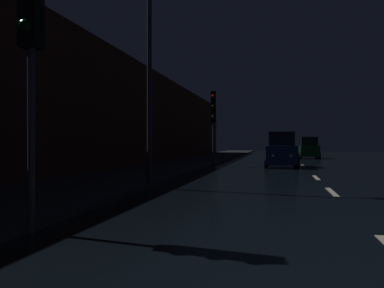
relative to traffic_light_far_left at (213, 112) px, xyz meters
The scene contains 9 objects.
ground 7.03m from the traffic_light_far_left, 28.14° to the left, with size 27.92×84.00×0.02m, color black.
sidewalk_left 4.95m from the traffic_light_far_left, 128.27° to the left, with size 4.40×84.00×0.15m, color #28282B.
building_facade_left 4.94m from the traffic_light_far_left, behind, with size 0.80×63.00×6.52m, color #472319.
lane_centerline 10.76m from the traffic_light_far_left, 57.77° to the right, with size 0.16×23.16×0.01m.
traffic_light_far_left is the anchor object (origin of this frame).
traffic_light_near_left 18.46m from the traffic_light_far_left, 90.31° to the right, with size 0.34×0.47×4.94m.
streetlamp_overhead 11.97m from the traffic_light_far_left, 88.71° to the right, with size 1.70×0.44×6.91m.
car_approaching_headlights 4.78m from the traffic_light_far_left, ahead, with size 1.96×4.24×2.14m.
car_distant_taillights 16.42m from the traffic_light_far_left, 65.55° to the left, with size 1.85×4.00×2.01m.
Camera 1 is at (-1.59, -2.76, 1.48)m, focal length 37.63 mm.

